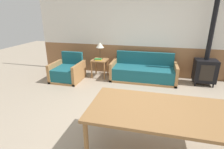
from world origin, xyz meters
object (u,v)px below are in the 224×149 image
at_px(armchair, 68,72).
at_px(table_lamp, 100,46).
at_px(side_table, 100,63).
at_px(couch, 143,72).
at_px(wood_stove, 206,65).
at_px(dining_table, 162,113).

relative_size(armchair, table_lamp, 1.66).
bearing_deg(armchair, side_table, 14.29).
xyz_separation_m(couch, wood_stove, (1.66, 0.08, 0.32)).
distance_m(couch, dining_table, 2.92).
xyz_separation_m(couch, table_lamp, (-1.35, 0.08, 0.71)).
bearing_deg(armchair, couch, -3.83).
height_order(armchair, table_lamp, table_lamp).
bearing_deg(dining_table, couch, 98.53).
relative_size(side_table, dining_table, 0.29).
bearing_deg(couch, side_table, 179.91).
bearing_deg(dining_table, table_lamp, 121.12).
height_order(couch, wood_stove, wood_stove).
relative_size(armchair, dining_table, 0.44).
bearing_deg(side_table, armchair, -148.81).
height_order(side_table, dining_table, dining_table).
distance_m(table_lamp, dining_table, 3.44).
bearing_deg(side_table, couch, -0.09).
distance_m(armchair, table_lamp, 1.25).
distance_m(side_table, table_lamp, 0.52).
xyz_separation_m(armchair, side_table, (0.84, 0.51, 0.20)).
relative_size(couch, dining_table, 0.97).
xyz_separation_m(side_table, wood_stove, (3.00, 0.08, 0.13)).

